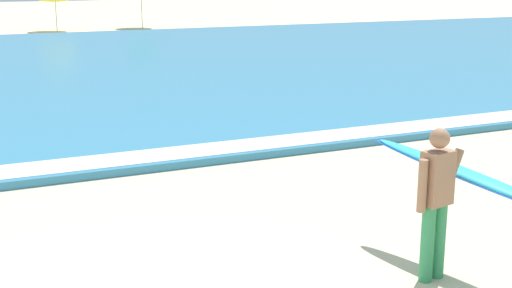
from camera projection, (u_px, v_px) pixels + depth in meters
surf_foam at (45, 167)px, 11.72m from camera, size 120.00×0.90×0.01m
surfer_with_board at (452, 186)px, 7.71m from camera, size 1.19×2.87×1.73m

